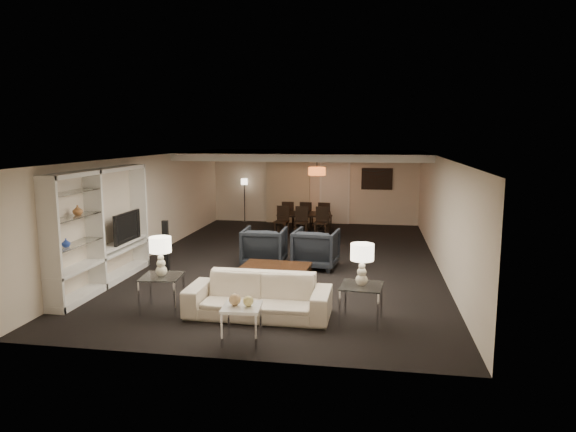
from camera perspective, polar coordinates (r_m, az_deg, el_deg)
The scene contains 35 objects.
floor at distance 12.38m, azimuth 0.00°, elevation -5.04°, with size 11.00×11.00×0.00m, color black.
ceiling at distance 12.02m, azimuth 0.00°, elevation 6.61°, with size 7.00×11.00×0.02m, color silver.
wall_back at distance 17.54m, azimuth 2.94°, elevation 3.28°, with size 7.00×0.02×2.50m, color beige.
wall_front at distance 6.87m, azimuth -7.56°, elevation -5.90°, with size 7.00×0.02×2.50m, color beige.
wall_left at distance 13.16m, azimuth -15.21°, elevation 1.04°, with size 0.02×11.00×2.50m, color beige.
wall_right at distance 12.07m, azimuth 16.62°, elevation 0.28°, with size 0.02×11.00×2.50m, color beige.
ceiling_soffit at distance 15.48m, azimuth 2.13°, elevation 6.78°, with size 7.00×4.00×0.20m, color silver.
curtains at distance 17.59m, azimuth -0.01°, elevation 3.14°, with size 1.50×0.12×2.40m, color beige.
door at distance 17.47m, azimuth 5.21°, elevation 2.57°, with size 0.90×0.05×2.10m, color silver.
painting at distance 17.37m, azimuth 9.85°, elevation 4.09°, with size 0.95×0.04×0.65m, color #142D38.
media_unit at distance 10.80m, azimuth -19.99°, elevation -1.30°, with size 0.38×3.40×2.35m, color white, non-canonical shape.
pendant_light at distance 15.47m, azimuth 3.23°, elevation 4.99°, with size 0.52×0.52×0.24m, color #D8591E.
sofa at distance 8.68m, azimuth -3.31°, elevation -8.84°, with size 2.40×0.94×0.70m, color beige.
coffee_table at distance 10.21m, azimuth -1.32°, elevation -6.74°, with size 1.32×0.77×0.47m, color black, non-canonical shape.
armchair_left at distance 11.89m, azimuth -2.64°, elevation -3.42°, with size 0.95×0.98×0.89m, color black.
armchair_right at distance 11.70m, azimuth 3.13°, elevation -3.63°, with size 0.95×0.98×0.89m, color black.
side_table_left at distance 9.20m, azimuth -13.80°, elevation -8.32°, with size 0.66×0.66×0.61m, color white, non-canonical shape.
side_table_right at distance 8.49m, azimuth 8.12°, elevation -9.62°, with size 0.66×0.66×0.61m, color white, non-canonical shape.
table_lamp_left at distance 9.03m, azimuth -13.96°, elevation -4.40°, with size 0.37×0.37×0.68m, color #EBE5C6, non-canonical shape.
table_lamp_right at distance 8.31m, azimuth 8.22°, elevation -5.38°, with size 0.37×0.37×0.68m, color beige, non-canonical shape.
marble_table at distance 7.69m, azimuth -5.14°, elevation -11.84°, with size 0.55×0.55×0.55m, color white, non-canonical shape.
gold_gourd_a at distance 7.60m, azimuth -5.92°, elevation -9.23°, with size 0.18×0.18×0.18m, color tan.
gold_gourd_b at distance 7.55m, azimuth -4.43°, elevation -9.41°, with size 0.15×0.15×0.15m, color #E7D77A.
television at distance 11.48m, azimuth -17.93°, elevation -1.15°, with size 0.14×1.10×0.63m, color black.
vase_blue at distance 9.79m, azimuth -23.45°, elevation -2.75°, with size 0.15×0.15×0.16m, color #2947B3.
vase_amber at distance 10.05m, azimuth -22.34°, elevation 0.59°, with size 0.18×0.18×0.19m, color #A86938.
floor_speaker at distance 11.74m, azimuth -13.43°, elevation -3.23°, with size 0.12×0.12×1.13m, color black.
dining_table at distance 15.98m, azimuth 1.79°, elevation -0.74°, with size 1.68×0.93×0.59m, color black.
chair_nl at distance 15.42m, azimuth -0.74°, elevation -0.56°, with size 0.41×0.41×0.87m, color black, non-canonical shape.
chair_nm at distance 15.32m, azimuth 1.47°, elevation -0.62°, with size 0.41×0.41×0.87m, color black, non-canonical shape.
chair_nr at distance 15.25m, azimuth 3.70°, elevation -0.69°, with size 0.41×0.41×0.87m, color black, non-canonical shape.
chair_fl at distance 16.68m, azimuth 0.05°, elevation 0.17°, with size 0.41×0.41×0.87m, color black, non-canonical shape.
chair_fm at distance 16.59m, azimuth 2.09°, elevation 0.12°, with size 0.41×0.41×0.87m, color black, non-canonical shape.
chair_fr at distance 16.53m, azimuth 4.15°, elevation 0.07°, with size 0.41×0.41×0.87m, color black, non-canonical shape.
floor_lamp at distance 17.73m, azimuth -4.85°, elevation 1.71°, with size 0.22×0.22×1.51m, color black, non-canonical shape.
Camera 1 is at (1.96, -11.84, 3.01)m, focal length 32.00 mm.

